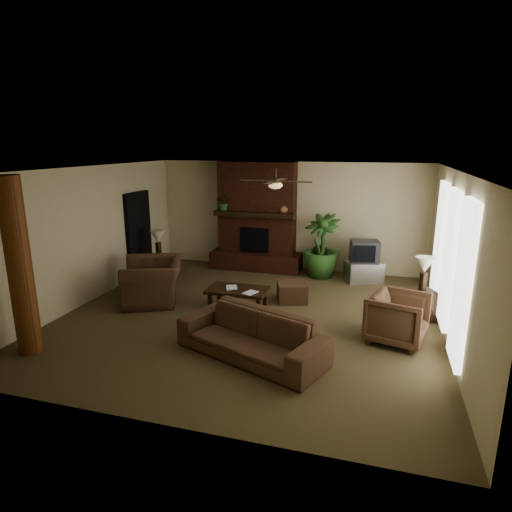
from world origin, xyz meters
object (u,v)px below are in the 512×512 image
(sofa, at_px, (252,328))
(lamp_left, at_px, (158,238))
(log_column, at_px, (20,268))
(armchair_right, at_px, (398,316))
(armchair_left, at_px, (153,274))
(coffee_table, at_px, (238,291))
(tv_stand, at_px, (364,272))
(floor_plant, at_px, (321,259))
(side_table_left, at_px, (158,267))
(ottoman, at_px, (292,292))
(side_table_right, at_px, (421,305))
(floor_vase, at_px, (320,258))
(lamp_right, at_px, (424,267))

(sofa, xyz_separation_m, lamp_left, (-3.37, 3.28, 0.53))
(sofa, height_order, lamp_left, lamp_left)
(log_column, distance_m, sofa, 3.67)
(armchair_right, bearing_deg, lamp_left, 83.76)
(armchair_left, height_order, coffee_table, armchair_left)
(tv_stand, height_order, floor_plant, floor_plant)
(sofa, bearing_deg, tv_stand, 92.29)
(coffee_table, distance_m, side_table_left, 2.94)
(coffee_table, bearing_deg, sofa, -65.29)
(ottoman, bearing_deg, coffee_table, -141.60)
(armchair_right, xyz_separation_m, ottoman, (-2.08, 1.42, -0.26))
(armchair_left, distance_m, side_table_right, 5.39)
(armchair_right, xyz_separation_m, side_table_left, (-5.59, 2.10, -0.19))
(armchair_right, bearing_deg, coffee_table, 92.25)
(log_column, bearing_deg, tv_stand, 46.49)
(coffee_table, relative_size, tv_stand, 1.41)
(log_column, height_order, sofa, log_column)
(coffee_table, bearing_deg, floor_vase, 66.56)
(floor_plant, height_order, lamp_left, lamp_left)
(side_table_left, bearing_deg, coffee_table, -29.38)
(sofa, bearing_deg, side_table_left, 157.37)
(lamp_right, bearing_deg, floor_plant, 135.92)
(ottoman, bearing_deg, log_column, -136.00)
(tv_stand, distance_m, floor_vase, 1.17)
(sofa, distance_m, floor_plant, 4.54)
(tv_stand, bearing_deg, floor_vase, 138.17)
(ottoman, xyz_separation_m, lamp_right, (2.54, -0.21, 0.80))
(lamp_left, height_order, lamp_right, same)
(log_column, relative_size, floor_vase, 3.64)
(lamp_right, bearing_deg, side_table_right, -90.00)
(side_table_left, bearing_deg, lamp_right, -8.39)
(coffee_table, height_order, lamp_left, lamp_left)
(log_column, bearing_deg, armchair_right, 19.71)
(log_column, distance_m, armchair_right, 6.06)
(log_column, xyz_separation_m, ottoman, (3.56, 3.44, -1.20))
(floor_plant, height_order, side_table_left, floor_plant)
(armchair_left, relative_size, side_table_left, 2.46)
(floor_vase, relative_size, lamp_left, 1.18)
(armchair_right, relative_size, floor_plant, 0.59)
(coffee_table, bearing_deg, armchair_right, -12.25)
(armchair_right, xyz_separation_m, coffee_table, (-3.04, 0.66, -0.09))
(floor_plant, relative_size, side_table_right, 2.86)
(floor_vase, xyz_separation_m, floor_plant, (0.05, -0.19, 0.01))
(ottoman, distance_m, side_table_right, 2.56)
(log_column, relative_size, coffee_table, 2.33)
(lamp_left, bearing_deg, armchair_left, -65.92)
(floor_vase, bearing_deg, floor_plant, -75.77)
(sofa, distance_m, ottoman, 2.61)
(log_column, xyz_separation_m, lamp_left, (0.07, 4.13, -0.40))
(coffee_table, relative_size, floor_vase, 1.56)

